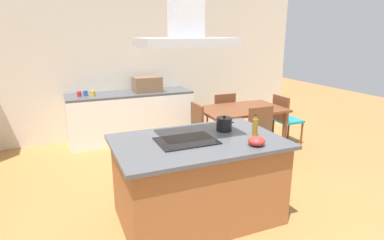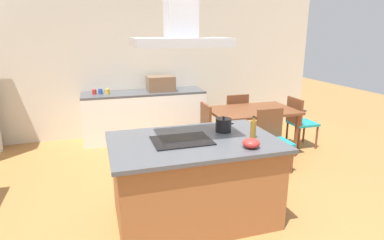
{
  "view_description": "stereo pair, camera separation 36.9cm",
  "coord_description": "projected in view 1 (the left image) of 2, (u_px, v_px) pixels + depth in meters",
  "views": [
    {
      "loc": [
        -1.29,
        -2.88,
        1.99
      ],
      "look_at": [
        0.1,
        0.4,
        1.0
      ],
      "focal_mm": 29.96,
      "sensor_mm": 36.0,
      "label": 1
    },
    {
      "loc": [
        -0.95,
        -3.0,
        1.99
      ],
      "look_at": [
        0.1,
        0.4,
        1.0
      ],
      "focal_mm": 29.96,
      "sensor_mm": 36.0,
      "label": 2
    }
  ],
  "objects": [
    {
      "name": "dining_table",
      "position": [
        241.0,
        113.0,
        5.37
      ],
      "size": [
        1.4,
        0.9,
        0.75
      ],
      "color": "brown",
      "rests_on": "ground"
    },
    {
      "name": "chair_facing_back_wall",
      "position": [
        222.0,
        113.0,
        6.0
      ],
      "size": [
        0.42,
        0.42,
        0.89
      ],
      "color": "teal",
      "rests_on": "ground"
    },
    {
      "name": "coffee_mug_red",
      "position": [
        79.0,
        94.0,
        5.53
      ],
      "size": [
        0.08,
        0.08,
        0.09
      ],
      "primitive_type": "cylinder",
      "color": "red",
      "rests_on": "back_counter"
    },
    {
      "name": "tea_kettle",
      "position": [
        224.0,
        124.0,
        3.62
      ],
      "size": [
        0.23,
        0.18,
        0.18
      ],
      "color": "black",
      "rests_on": "kitchen_island"
    },
    {
      "name": "chair_at_left_end",
      "position": [
        191.0,
        128.0,
        5.06
      ],
      "size": [
        0.42,
        0.42,
        0.89
      ],
      "color": "teal",
      "rests_on": "ground"
    },
    {
      "name": "kitchen_island",
      "position": [
        198.0,
        179.0,
        3.45
      ],
      "size": [
        1.74,
        1.14,
        0.9
      ],
      "color": "#995B33",
      "rests_on": "ground"
    },
    {
      "name": "coffee_mug_blue",
      "position": [
        85.0,
        93.0,
        5.58
      ],
      "size": [
        0.08,
        0.08,
        0.09
      ],
      "primitive_type": "cylinder",
      "color": "#2D56B2",
      "rests_on": "back_counter"
    },
    {
      "name": "mixing_bowl",
      "position": [
        256.0,
        141.0,
        3.15
      ],
      "size": [
        0.17,
        0.17,
        0.09
      ],
      "primitive_type": "ellipsoid",
      "color": "red",
      "rests_on": "kitchen_island"
    },
    {
      "name": "chair_facing_island",
      "position": [
        264.0,
        133.0,
        4.82
      ],
      "size": [
        0.42,
        0.42,
        0.89
      ],
      "color": "teal",
      "rests_on": "ground"
    },
    {
      "name": "cooktop",
      "position": [
        186.0,
        141.0,
        3.28
      ],
      "size": [
        0.6,
        0.44,
        0.01
      ],
      "primitive_type": "cube",
      "color": "black",
      "rests_on": "kitchen_island"
    },
    {
      "name": "back_counter",
      "position": [
        132.0,
        117.0,
        5.98
      ],
      "size": [
        2.26,
        0.62,
        0.9
      ],
      "color": "white",
      "rests_on": "ground"
    },
    {
      "name": "chair_at_right_end",
      "position": [
        285.0,
        117.0,
        5.75
      ],
      "size": [
        0.42,
        0.42,
        0.89
      ],
      "color": "teal",
      "rests_on": "ground"
    },
    {
      "name": "countertop_microwave",
      "position": [
        147.0,
        84.0,
        5.94
      ],
      "size": [
        0.5,
        0.38,
        0.28
      ],
      "primitive_type": "cube",
      "color": "brown",
      "rests_on": "back_counter"
    },
    {
      "name": "olive_oil_bottle",
      "position": [
        255.0,
        127.0,
        3.42
      ],
      "size": [
        0.06,
        0.06,
        0.24
      ],
      "color": "olive",
      "rests_on": "kitchen_island"
    },
    {
      "name": "range_hood",
      "position": [
        186.0,
        19.0,
        2.96
      ],
      "size": [
        0.9,
        0.55,
        0.78
      ],
      "color": "#ADADB2"
    },
    {
      "name": "coffee_mug_yellow",
      "position": [
        93.0,
        93.0,
        5.58
      ],
      "size": [
        0.08,
        0.08,
        0.09
      ],
      "primitive_type": "cylinder",
      "color": "gold",
      "rests_on": "back_counter"
    },
    {
      "name": "wall_back",
      "position": [
        128.0,
        66.0,
        6.09
      ],
      "size": [
        7.2,
        0.1,
        2.7
      ],
      "primitive_type": "cube",
      "color": "beige",
      "rests_on": "ground"
    },
    {
      "name": "ground",
      "position": [
        158.0,
        166.0,
        4.9
      ],
      "size": [
        16.0,
        16.0,
        0.0
      ],
      "primitive_type": "plane",
      "color": "#AD753D"
    }
  ]
}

